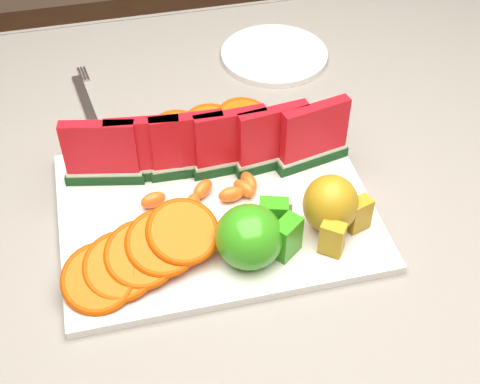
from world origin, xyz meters
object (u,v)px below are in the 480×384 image
Objects in this scene: apple_cluster at (255,235)px; pear_cluster at (332,207)px; side_plate at (274,55)px; fork at (87,103)px; platter at (216,210)px.

apple_cluster is 1.16× the size of pear_cluster.
side_plate is (0.04, 0.40, -0.05)m from pear_cluster.
pear_cluster is at bearing -51.01° from fork.
fork is at bearing 128.99° from pear_cluster.
apple_cluster is (0.03, -0.09, 0.04)m from platter.
apple_cluster is at bearing -71.61° from platter.
side_plate is 1.08× the size of fork.
fork is (-0.28, 0.34, -0.05)m from pear_cluster.
platter is 4.04× the size of pear_cluster.
fork is (-0.18, 0.36, -0.04)m from apple_cluster.
side_plate is at bearing 84.28° from pear_cluster.
platter is 1.90× the size of side_plate.
apple_cluster reaches higher than side_plate.
pear_cluster reaches higher than side_plate.
fork is at bearing 118.14° from platter.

